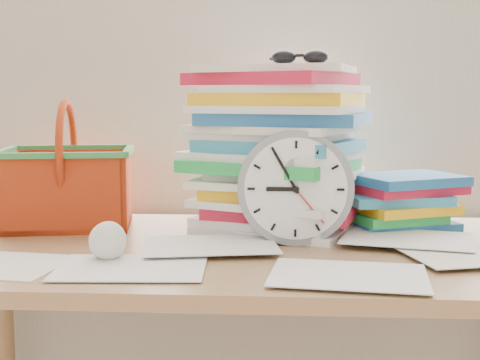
# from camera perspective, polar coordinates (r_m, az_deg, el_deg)

# --- Properties ---
(curtain) EXTENTS (2.40, 0.01, 2.50)m
(curtain) POSITION_cam_1_polar(r_m,az_deg,el_deg) (1.75, 1.14, 15.13)
(curtain) COLOR beige
(curtain) RESTS_ON room_shell
(desk) EXTENTS (1.40, 0.70, 0.75)m
(desk) POSITION_cam_1_polar(r_m,az_deg,el_deg) (1.41, 0.42, -8.57)
(desk) COLOR #966E46
(desk) RESTS_ON ground
(paper_stack) EXTENTS (0.46, 0.42, 0.38)m
(paper_stack) POSITION_cam_1_polar(r_m,az_deg,el_deg) (1.54, 3.31, 2.69)
(paper_stack) COLOR white
(paper_stack) RESTS_ON desk
(clock) EXTENTS (0.24, 0.05, 0.24)m
(clock) POSITION_cam_1_polar(r_m,az_deg,el_deg) (1.39, 4.75, -0.62)
(clock) COLOR gray
(clock) RESTS_ON desk
(sunglasses) EXTENTS (0.15, 0.13, 0.03)m
(sunglasses) POSITION_cam_1_polar(r_m,az_deg,el_deg) (1.47, 5.11, 10.41)
(sunglasses) COLOR black
(sunglasses) RESTS_ON paper_stack
(book_stack) EXTENTS (0.31, 0.27, 0.13)m
(book_stack) POSITION_cam_1_polar(r_m,az_deg,el_deg) (1.58, 13.54, -1.86)
(book_stack) COLOR white
(book_stack) RESTS_ON desk
(basket) EXTENTS (0.33, 0.27, 0.29)m
(basket) POSITION_cam_1_polar(r_m,az_deg,el_deg) (1.62, -14.50, 1.27)
(basket) COLOR #C73C13
(basket) RESTS_ON desk
(crumpled_ball) EXTENTS (0.07, 0.07, 0.07)m
(crumpled_ball) POSITION_cam_1_polar(r_m,az_deg,el_deg) (1.29, -11.24, -5.09)
(crumpled_ball) COLOR white
(crumpled_ball) RESTS_ON desk
(scattered_papers) EXTENTS (1.26, 0.42, 0.02)m
(scattered_papers) POSITION_cam_1_polar(r_m,az_deg,el_deg) (1.39, 0.42, -5.37)
(scattered_papers) COLOR white
(scattered_papers) RESTS_ON desk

